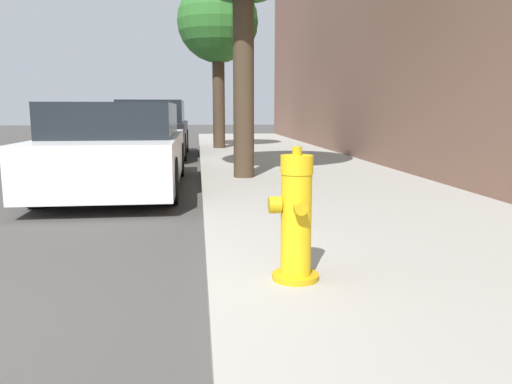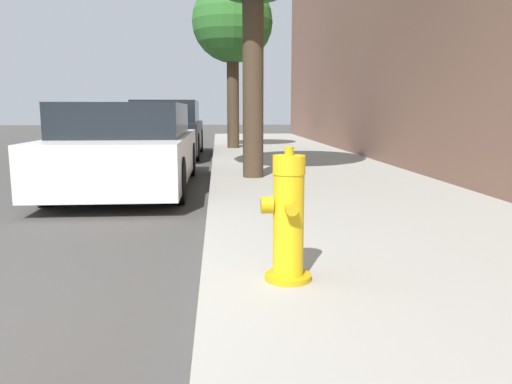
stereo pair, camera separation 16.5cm
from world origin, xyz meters
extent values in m
cube|color=#99968E|center=(3.41, 0.00, 0.08)|extent=(3.42, 40.00, 0.15)
cylinder|color=#C39C11|center=(2.24, 0.36, 0.17)|extent=(0.29, 0.29, 0.04)
cylinder|color=yellow|center=(2.24, 0.36, 0.50)|extent=(0.19, 0.19, 0.62)
cylinder|color=yellow|center=(2.24, 0.36, 0.87)|extent=(0.20, 0.20, 0.11)
cylinder|color=#C39C11|center=(2.24, 0.36, 0.95)|extent=(0.06, 0.06, 0.05)
cylinder|color=#C39C11|center=(2.24, 0.24, 0.62)|extent=(0.08, 0.06, 0.08)
cylinder|color=#C39C11|center=(2.24, 0.49, 0.62)|extent=(0.08, 0.06, 0.08)
cylinder|color=#C39C11|center=(2.11, 0.36, 0.62)|extent=(0.07, 0.10, 0.10)
cube|color=silver|center=(0.49, 5.18, 0.49)|extent=(1.78, 4.51, 0.65)
cube|color=black|center=(0.49, 5.00, 1.05)|extent=(1.64, 2.48, 0.47)
cylinder|color=black|center=(-0.32, 6.57, 0.30)|extent=(0.20, 0.61, 0.61)
cylinder|color=black|center=(1.30, 6.57, 0.30)|extent=(0.20, 0.61, 0.61)
cylinder|color=black|center=(-0.32, 3.78, 0.30)|extent=(0.20, 0.61, 0.61)
cylinder|color=black|center=(1.30, 3.78, 0.30)|extent=(0.20, 0.61, 0.61)
cube|color=black|center=(0.54, 10.60, 0.54)|extent=(1.66, 4.16, 0.71)
cube|color=black|center=(0.54, 10.44, 1.16)|extent=(1.53, 2.29, 0.54)
cylinder|color=black|center=(-0.21, 11.89, 0.33)|extent=(0.20, 0.66, 0.66)
cylinder|color=black|center=(1.29, 11.89, 0.33)|extent=(0.20, 0.66, 0.66)
cylinder|color=black|center=(-0.21, 9.31, 0.33)|extent=(0.20, 0.66, 0.66)
cylinder|color=black|center=(1.29, 9.31, 0.33)|extent=(0.20, 0.66, 0.66)
cylinder|color=#423323|center=(2.37, 5.20, 1.72)|extent=(0.32, 0.32, 3.13)
cylinder|color=#423323|center=(2.26, 11.45, 1.50)|extent=(0.33, 0.33, 2.70)
sphere|color=#2D6B28|center=(2.26, 11.45, 3.56)|extent=(2.18, 2.18, 2.18)
camera|label=1|loc=(1.66, -2.55, 1.19)|focal=35.00mm
camera|label=2|loc=(1.82, -2.57, 1.19)|focal=35.00mm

